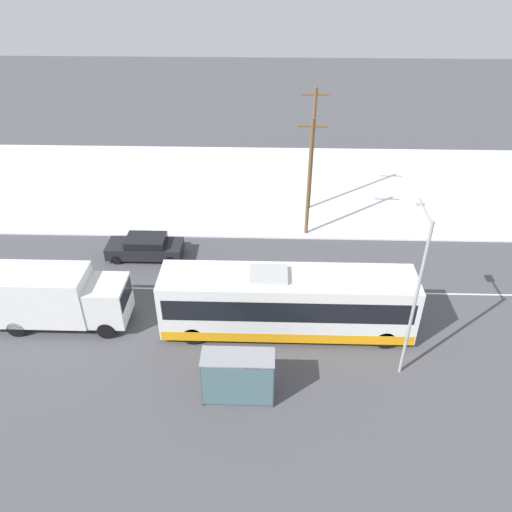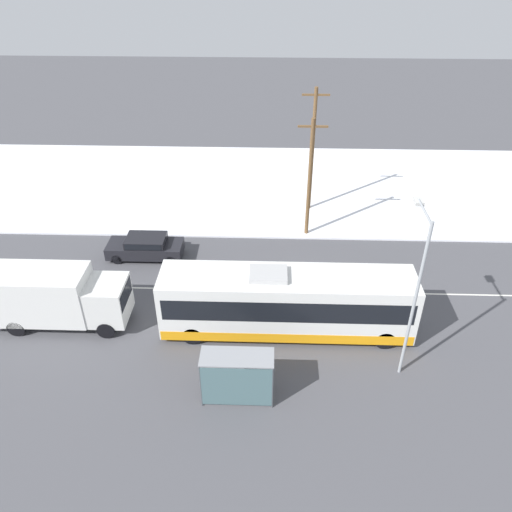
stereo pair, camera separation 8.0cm
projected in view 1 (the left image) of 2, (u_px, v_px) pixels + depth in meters
name	position (u px, v px, depth m)	size (l,w,h in m)	color
ground_plane	(307.00, 291.00, 28.13)	(120.00, 120.00, 0.00)	#4C4C51
snow_lot	(298.00, 186.00, 39.39)	(80.00, 15.84, 0.12)	white
lane_marking_center	(307.00, 291.00, 28.13)	(60.00, 0.12, 0.00)	silver
city_bus	(287.00, 303.00, 24.53)	(12.37, 2.57, 3.55)	white
box_truck	(54.00, 296.00, 24.96)	(7.01, 2.30, 3.15)	silver
sedan_car	(145.00, 246.00, 30.63)	(4.59, 1.80, 1.42)	black
pedestrian_at_stop	(251.00, 365.00, 21.97)	(0.62, 0.28, 1.73)	#23232D
bus_shelter	(238.00, 374.00, 20.71)	(3.08, 1.20, 2.40)	gray
streetlamp	(416.00, 279.00, 20.71)	(0.36, 2.43, 7.97)	#9EA3A8
utility_pole_roadside	(309.00, 177.00, 31.07)	(1.80, 0.24, 7.89)	brown
utility_pole_snowlot	(312.00, 150.00, 33.81)	(1.80, 0.24, 8.73)	brown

